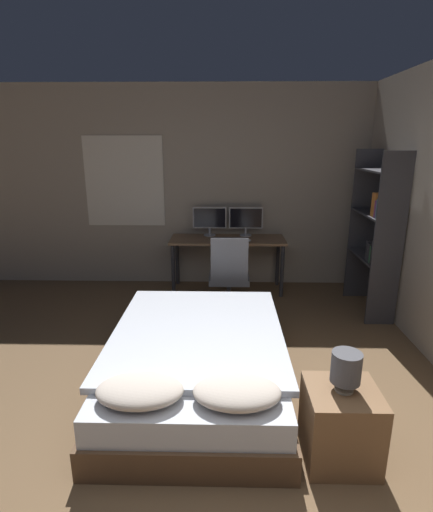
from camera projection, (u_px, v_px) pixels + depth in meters
name	position (u px, v px, depth m)	size (l,w,h in m)	color
wall_back	(224.00, 188.00, 5.46)	(12.00, 0.08, 2.70)	#9E9384
bed	(197.00, 362.00, 3.26)	(1.39, 2.04, 0.54)	brown
nightstand	(340.00, 425.00, 2.52)	(0.44, 0.43, 0.50)	brown
bedside_lamp	(346.00, 368.00, 2.41)	(0.18, 0.18, 0.26)	gray
desk	(228.00, 245.00, 5.33)	(1.52, 0.56, 0.73)	#846042
monitor_left	(210.00, 219.00, 5.41)	(0.46, 0.16, 0.39)	#B7B7BC
monitor_right	(246.00, 219.00, 5.40)	(0.46, 0.16, 0.39)	#B7B7BC
keyboard	(228.00, 241.00, 5.13)	(0.35, 0.13, 0.02)	#B7B7BC
computer_mouse	(248.00, 241.00, 5.12)	(0.07, 0.05, 0.04)	#B7B7BC
office_chair	(229.00, 283.00, 4.67)	(0.52, 0.52, 0.95)	black
bookshelf	(378.00, 227.00, 4.50)	(0.32, 0.87, 1.88)	#333338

